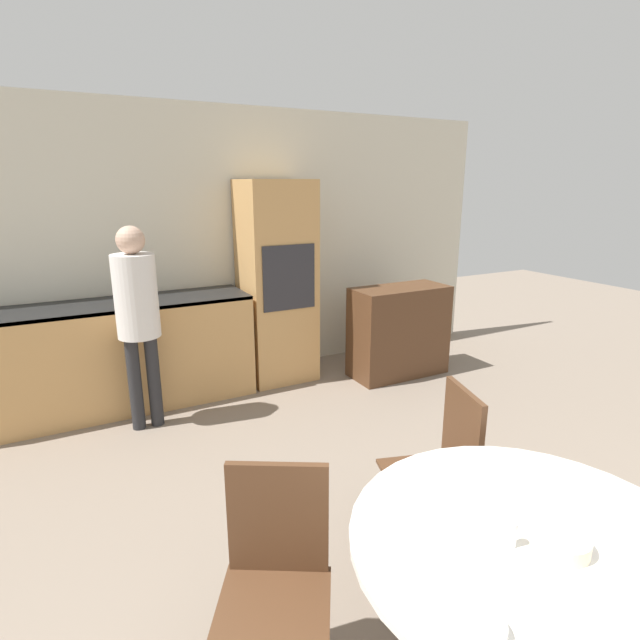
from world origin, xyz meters
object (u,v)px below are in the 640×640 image
bowl_near (563,543)px  bowl_centre (475,629)px  chair_far_left (276,575)px  person_standing (137,307)px  oven_unit (277,283)px  dining_table (526,592)px  sideboard (399,331)px  chair_far_right (442,464)px

bowl_near → bowl_centre: 0.48m
chair_far_left → person_standing: person_standing is taller
bowl_near → oven_unit: bearing=81.2°
dining_table → sideboard: bearing=60.4°
person_standing → bowl_centre: 3.20m
chair_far_right → bowl_near: 0.97m
dining_table → chair_far_left: 0.87m
sideboard → chair_far_right: 2.58m
person_standing → sideboard: bearing=-0.1°
chair_far_left → bowl_centre: 0.79m
person_standing → bowl_near: (0.81, -3.07, -0.20)m
oven_unit → person_standing: oven_unit is taller
sideboard → chair_far_left: 3.45m
dining_table → person_standing: size_ratio=0.75×
oven_unit → bowl_centre: 3.82m
person_standing → bowl_near: 3.18m
bowl_near → bowl_centre: size_ratio=1.07×
sideboard → bowl_near: size_ratio=5.83×
bowl_near → bowl_centre: bowl_near is taller
person_standing → bowl_centre: size_ratio=10.20×
chair_far_right → person_standing: (-1.11, 2.20, 0.48)m
sideboard → bowl_centre: size_ratio=6.23×
chair_far_right → bowl_centre: (-0.77, -0.98, 0.27)m
sideboard → bowl_near: (-1.66, -3.07, 0.34)m
oven_unit → sideboard: (1.11, -0.51, -0.51)m
sideboard → chair_far_left: size_ratio=1.07×
chair_far_left → bowl_centre: size_ratio=5.84×
oven_unit → sideboard: 1.32m
person_standing → bowl_near: person_standing is taller
oven_unit → bowl_near: bearing=-98.8°
oven_unit → dining_table: size_ratio=1.60×
bowl_centre → oven_unit: bearing=74.4°
chair_far_right → person_standing: person_standing is taller
sideboard → bowl_near: bearing=-118.4°
oven_unit → person_standing: (-1.37, -0.51, 0.03)m
oven_unit → bowl_centre: size_ratio=12.31×
bowl_near → bowl_centre: (-0.47, -0.10, -0.00)m
sideboard → person_standing: (-2.47, 0.00, 0.54)m
oven_unit → chair_far_left: size_ratio=2.11×
oven_unit → bowl_centre: bearing=-105.6°
sideboard → dining_table: bearing=-119.6°
sideboard → bowl_centre: bearing=-123.9°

